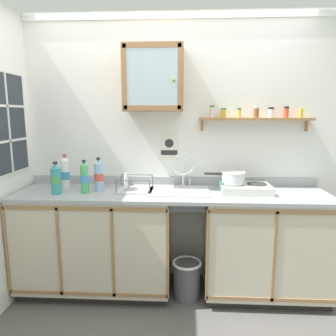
# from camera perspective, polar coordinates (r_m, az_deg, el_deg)

# --- Properties ---
(floor) EXTENTS (5.76, 5.76, 0.00)m
(floor) POSITION_cam_1_polar(r_m,az_deg,el_deg) (2.86, 0.33, -24.74)
(floor) COLOR #565451
(floor) RESTS_ON ground
(back_wall) EXTENTS (3.36, 0.07, 2.52)m
(back_wall) POSITION_cam_1_polar(r_m,az_deg,el_deg) (3.02, 0.96, 3.20)
(back_wall) COLOR white
(back_wall) RESTS_ON ground
(lower_cabinet_run) EXTENTS (1.36, 0.61, 0.91)m
(lower_cabinet_run) POSITION_cam_1_polar(r_m,az_deg,el_deg) (3.02, -12.87, -12.97)
(lower_cabinet_run) COLOR black
(lower_cabinet_run) RESTS_ON ground
(lower_cabinet_run_right) EXTENTS (1.08, 0.61, 0.91)m
(lower_cabinet_run_right) POSITION_cam_1_polar(r_m,az_deg,el_deg) (3.00, 17.16, -13.35)
(lower_cabinet_run_right) COLOR black
(lower_cabinet_run_right) RESTS_ON ground
(countertop) EXTENTS (2.72, 0.63, 0.03)m
(countertop) POSITION_cam_1_polar(r_m,az_deg,el_deg) (2.76, 0.68, -4.70)
(countertop) COLOR #9EA3A8
(countertop) RESTS_ON lower_cabinet_run
(backsplash) EXTENTS (2.72, 0.02, 0.08)m
(backsplash) POSITION_cam_1_polar(r_m,az_deg,el_deg) (3.03, 0.92, -2.30)
(backsplash) COLOR #9EA3A8
(backsplash) RESTS_ON countertop
(sink) EXTENTS (0.53, 0.44, 0.46)m
(sink) POSITION_cam_1_polar(r_m,az_deg,el_deg) (2.80, 2.14, -4.43)
(sink) COLOR silver
(sink) RESTS_ON countertop
(hot_plate_stove) EXTENTS (0.43, 0.32, 0.07)m
(hot_plate_stove) POSITION_cam_1_polar(r_m,az_deg,el_deg) (2.82, 13.88, -3.61)
(hot_plate_stove) COLOR silver
(hot_plate_stove) RESTS_ON countertop
(saucepan) EXTENTS (0.36, 0.21, 0.10)m
(saucepan) POSITION_cam_1_polar(r_m,az_deg,el_deg) (2.81, 11.74, -1.64)
(saucepan) COLOR silver
(saucepan) RESTS_ON hot_plate_stove
(bottle_opaque_white_0) EXTENTS (0.08, 0.08, 0.32)m
(bottle_opaque_white_0) POSITION_cam_1_polar(r_m,az_deg,el_deg) (3.00, -18.14, -0.91)
(bottle_opaque_white_0) COLOR white
(bottle_opaque_white_0) RESTS_ON countertop
(bottle_detergent_teal_1) EXTENTS (0.09, 0.09, 0.28)m
(bottle_detergent_teal_1) POSITION_cam_1_polar(r_m,az_deg,el_deg) (2.84, -19.66, -1.91)
(bottle_detergent_teal_1) COLOR teal
(bottle_detergent_teal_1) RESTS_ON countertop
(bottle_soda_green_2) EXTENTS (0.07, 0.07, 0.29)m
(bottle_soda_green_2) POSITION_cam_1_polar(r_m,az_deg,el_deg) (2.81, -14.90, -1.71)
(bottle_soda_green_2) COLOR #4CB266
(bottle_soda_green_2) RESTS_ON countertop
(bottle_water_blue_3) EXTENTS (0.08, 0.08, 0.30)m
(bottle_water_blue_3) POSITION_cam_1_polar(r_m,az_deg,el_deg) (2.84, -12.43, -1.36)
(bottle_water_blue_3) COLOR #8CB7E0
(bottle_water_blue_3) RESTS_ON countertop
(dish_rack) EXTENTS (0.31, 0.26, 0.17)m
(dish_rack) POSITION_cam_1_polar(r_m,az_deg,el_deg) (2.81, -6.27, -3.66)
(dish_rack) COLOR #B2B2B7
(dish_rack) RESTS_ON countertop
(mug) EXTENTS (0.10, 0.12, 0.09)m
(mug) POSITION_cam_1_polar(r_m,az_deg,el_deg) (2.81, 10.33, -3.38)
(mug) COLOR #337259
(mug) RESTS_ON countertop
(wall_cabinet) EXTENTS (0.52, 0.31, 0.57)m
(wall_cabinet) POSITION_cam_1_polar(r_m,az_deg,el_deg) (2.86, -2.62, 15.89)
(wall_cabinet) COLOR #996B42
(spice_shelf) EXTENTS (1.01, 0.14, 0.23)m
(spice_shelf) POSITION_cam_1_polar(r_m,az_deg,el_deg) (2.97, 15.55, 8.83)
(spice_shelf) COLOR #996B42
(warning_sign) EXTENTS (0.18, 0.01, 0.25)m
(warning_sign) POSITION_cam_1_polar(r_m,az_deg,el_deg) (2.98, 0.22, 3.87)
(warning_sign) COLOR silver
(window) EXTENTS (0.03, 0.59, 0.87)m
(window) POSITION_cam_1_polar(r_m,az_deg,el_deg) (2.97, -27.17, 7.19)
(window) COLOR #262D38
(trash_bin) EXTENTS (0.26, 0.26, 0.35)m
(trash_bin) POSITION_cam_1_polar(r_m,az_deg,el_deg) (2.94, 3.44, -19.47)
(trash_bin) COLOR #4C4C51
(trash_bin) RESTS_ON ground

